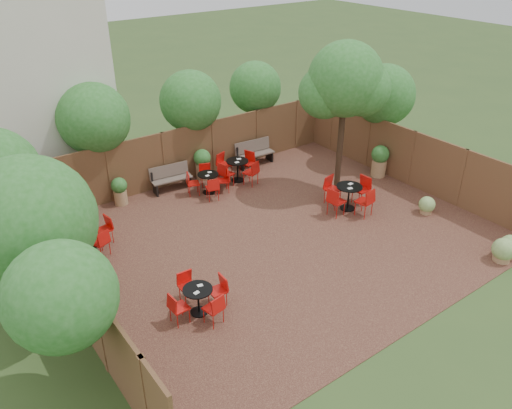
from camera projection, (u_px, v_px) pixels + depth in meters
ground at (276, 237)px, 15.20m from camera, size 80.00×80.00×0.00m
courtyard_paving at (276, 237)px, 15.20m from camera, size 12.00×10.00×0.02m
fence_back at (190, 153)px, 18.26m from camera, size 12.00×0.08×2.00m
fence_left at (69, 284)px, 11.60m from camera, size 0.08×10.00×2.00m
fence_right at (411, 158)px, 17.84m from camera, size 0.08×10.00×2.00m
neighbour_building at (17, 71)px, 16.60m from camera, size 5.00×4.00×8.00m
overhang_foliage at (152, 144)px, 14.49m from camera, size 15.60×10.35×2.75m
courtyard_tree at (345, 84)px, 16.24m from camera, size 2.63×2.53×5.06m
park_bench_left at (171, 177)px, 17.72m from camera, size 1.45×0.60×0.88m
park_bench_right at (254, 152)px, 19.57m from camera, size 1.55×0.60×0.94m
bistro_tables at (233, 206)px, 15.95m from camera, size 9.29×6.94×0.94m
planters at (208, 177)px, 17.36m from camera, size 11.93×4.25×1.18m
low_shrubs at (486, 237)px, 14.58m from camera, size 1.10×3.49×0.68m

